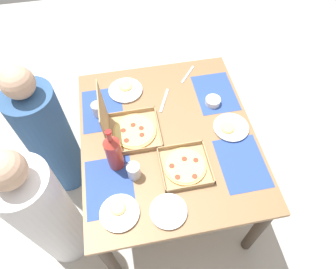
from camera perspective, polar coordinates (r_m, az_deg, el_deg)
ground_plane at (r=2.51m, az=0.00°, el=-9.92°), size 6.00×6.00×0.00m
dining_table at (r=1.95m, az=0.00°, el=-1.93°), size 1.24×1.07×0.76m
placemat_near_left at (r=1.80m, az=13.85°, el=-5.26°), size 0.36×0.26×0.00m
placemat_near_right at (r=2.10m, az=8.92°, el=7.82°), size 0.36×0.26×0.00m
placemat_far_left at (r=1.71m, az=-11.01°, el=-9.58°), size 0.36×0.26×0.00m
placemat_far_right at (r=2.02m, az=-12.29°, el=4.70°), size 0.36×0.26×0.00m
pizza_box_edge_far at (r=1.73m, az=3.22°, el=-6.00°), size 0.28×0.28×0.04m
pizza_box_corner_left at (r=1.84m, az=-7.56°, el=1.20°), size 0.30×0.32×0.34m
plate_near_left at (r=2.10m, az=-8.04°, el=8.36°), size 0.23×0.23×0.03m
plate_far_right at (r=1.91m, az=11.78°, el=1.31°), size 0.22×0.22×0.03m
plate_near_right at (r=1.62m, az=0.08°, el=-14.36°), size 0.20×0.20×0.02m
plate_far_left at (r=1.63m, az=-9.19°, el=-14.38°), size 0.21×0.21×0.03m
soda_bottle at (r=1.66m, az=-10.25°, el=-3.28°), size 0.09×0.09×0.32m
cup_spare at (r=1.68m, az=-6.51°, el=-6.87°), size 0.07×0.07×0.10m
cup_clear_left at (r=1.97m, az=-13.15°, el=4.65°), size 0.07×0.07×0.09m
condiment_bowl at (r=2.02m, az=8.51°, el=6.26°), size 0.10×0.10×0.04m
knife_by_far_right at (r=2.03m, az=-0.72°, el=6.50°), size 0.20×0.10×0.00m
fork_by_near_right at (r=2.20m, az=3.76°, el=11.31°), size 0.16×0.13×0.00m
diner_left_seat at (r=2.00m, az=-21.96°, el=-13.87°), size 0.32×0.32×1.18m
diner_right_seat at (r=2.27m, az=-21.47°, el=-0.76°), size 0.32×0.32×1.18m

